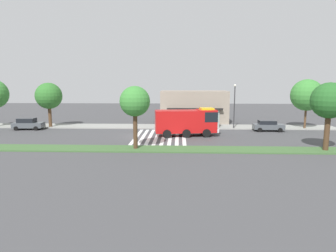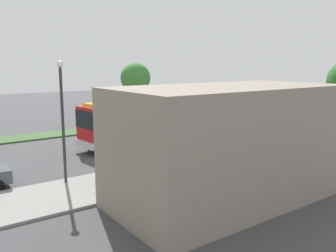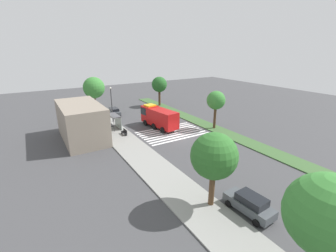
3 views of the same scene
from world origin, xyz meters
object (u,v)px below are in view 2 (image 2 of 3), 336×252
object	(u,v)px
fire_truck	(125,122)
bench_near_shelter	(184,156)
bus_stop_shelter	(132,145)
median_tree_far_west	(135,79)
street_lamp	(62,113)

from	to	relation	value
fire_truck	bench_near_shelter	size ratio (longest dim) A/B	5.38
bus_stop_shelter	median_tree_far_west	xyz separation A→B (m)	(-9.16, -15.00, 3.24)
median_tree_far_west	bus_stop_shelter	bearing A→B (deg)	58.59
fire_truck	bench_near_shelter	distance (m)	6.97
fire_truck	bench_near_shelter	world-z (taller)	fire_truck
bus_stop_shelter	street_lamp	xyz separation A→B (m)	(3.95, -0.66, 2.19)
bench_near_shelter	street_lamp	world-z (taller)	street_lamp
bus_stop_shelter	street_lamp	world-z (taller)	street_lamp
fire_truck	street_lamp	bearing A→B (deg)	31.98
median_tree_far_west	fire_truck	bearing A→B (deg)	54.59
fire_truck	bus_stop_shelter	world-z (taller)	fire_truck
bus_stop_shelter	street_lamp	bearing A→B (deg)	-9.51
street_lamp	fire_truck	bearing A→B (deg)	-139.94
bus_stop_shelter	median_tree_far_west	distance (m)	17.88
street_lamp	median_tree_far_west	bearing A→B (deg)	-132.42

